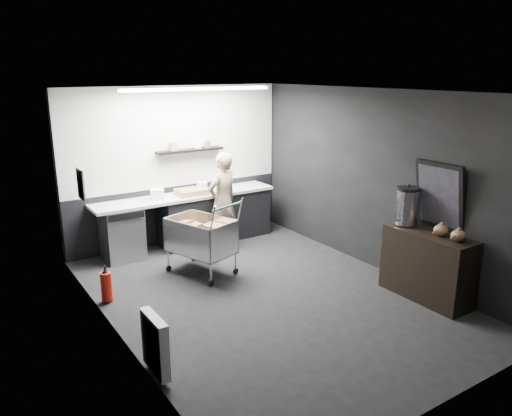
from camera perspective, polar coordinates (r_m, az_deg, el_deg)
floor at (r=6.86m, az=1.15°, el=-9.99°), size 5.50×5.50×0.00m
ceiling at (r=6.19m, az=1.29°, el=13.17°), size 5.50×5.50×0.00m
wall_back at (r=8.74m, az=-9.05°, el=4.79°), size 5.50×0.00×5.50m
wall_front at (r=4.51m, az=21.48°, el=-6.49°), size 5.50×0.00×5.50m
wall_left at (r=5.55m, az=-16.08°, el=-1.91°), size 0.00×5.50×5.50m
wall_right at (r=7.67m, az=13.66°, el=3.03°), size 0.00×5.50×5.50m
kitchen_wall_panel at (r=8.65m, az=-9.14°, el=8.03°), size 3.95×0.02×1.70m
dado_panel at (r=8.92m, az=-8.77°, el=-0.59°), size 3.95×0.02×1.00m
floating_shelf at (r=8.66m, az=-7.56°, el=6.57°), size 1.20×0.22×0.04m
wall_clock at (r=9.26m, az=-1.15°, el=10.58°), size 0.20×0.03×0.20m
poster at (r=6.73m, az=-19.41°, el=2.59°), size 0.02×0.30×0.40m
poster_red_band at (r=6.71m, az=-19.42°, el=3.17°), size 0.02×0.22×0.10m
radiator at (r=5.19m, az=-11.44°, el=-15.00°), size 0.10×0.50×0.60m
ceiling_strip at (r=7.79m, az=-6.65°, el=13.36°), size 2.40×0.20×0.04m
prep_counter at (r=8.72m, az=-7.09°, el=-1.20°), size 3.20×0.61×0.90m
person at (r=8.38m, az=-3.82°, el=0.81°), size 0.68×0.54×1.65m
shopping_cart at (r=7.43m, az=-6.35°, el=-3.47°), size 0.93×1.22×1.14m
sideboard at (r=6.98m, az=18.92°, el=-5.23°), size 0.52×1.22×1.82m
fire_extinguisher at (r=6.89m, az=-16.73°, el=-8.46°), size 0.15×0.15×0.48m
cardboard_box at (r=8.53m, az=-7.33°, el=1.84°), size 0.52×0.40×0.10m
pink_tub at (r=8.66m, az=-6.18°, el=2.36°), size 0.18×0.18×0.18m
white_container at (r=8.27m, az=-11.23°, el=1.51°), size 0.23×0.19×0.18m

